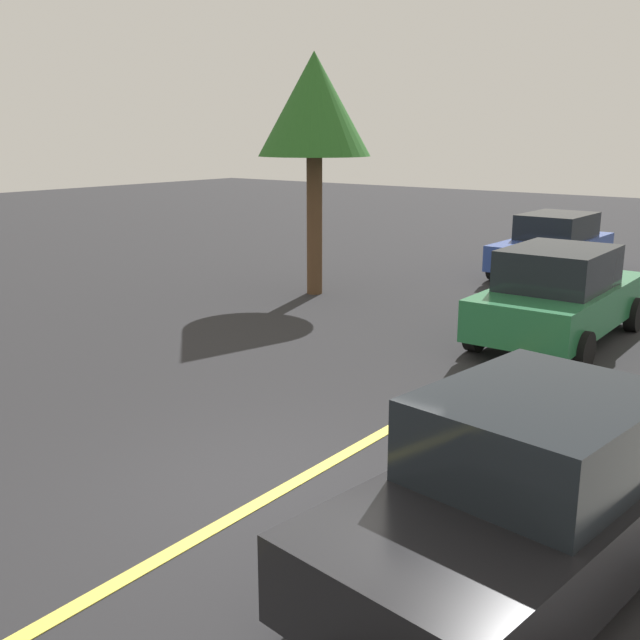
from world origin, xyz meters
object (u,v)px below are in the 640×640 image
(car_blue_crossing, at_px, (553,244))
(tree_left_verge, at_px, (314,108))
(car_black_behind_van, at_px, (528,496))
(car_green_near_curb, at_px, (560,295))

(car_blue_crossing, xyz_separation_m, tree_left_verge, (-5.67, 3.49, 3.36))
(car_blue_crossing, bearing_deg, car_black_behind_van, -159.98)
(car_green_near_curb, height_order, tree_left_verge, tree_left_verge)
(car_blue_crossing, bearing_deg, tree_left_verge, 148.43)
(car_black_behind_van, relative_size, car_blue_crossing, 0.93)
(car_green_near_curb, bearing_deg, car_black_behind_van, -161.38)
(car_green_near_curb, xyz_separation_m, car_blue_crossing, (6.23, 2.47, -0.05))
(car_green_near_curb, relative_size, tree_left_verge, 0.83)
(car_black_behind_van, bearing_deg, car_green_near_curb, 18.62)
(car_blue_crossing, relative_size, tree_left_verge, 0.84)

